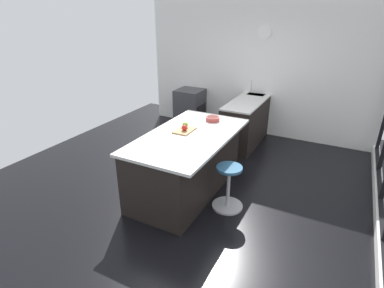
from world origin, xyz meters
TOP-DOWN VIEW (x-y plane):
  - ground_plane at (0.00, 0.00)m, footprint 6.80×6.80m
  - interior_partition_left at (-2.61, 0.00)m, footprint 0.15×5.07m
  - sink_cabinet at (-2.27, 0.07)m, footprint 2.35×0.60m
  - oven_range at (-2.26, -1.45)m, footprint 0.60×0.61m
  - kitchen_island at (0.32, -0.15)m, footprint 2.09×1.15m
  - stool_by_window at (0.48, 0.60)m, footprint 0.44×0.44m
  - cutting_board at (0.22, -0.23)m, footprint 0.36×0.24m
  - apple_red at (0.25, -0.21)m, footprint 0.09×0.09m
  - apple_green at (0.14, -0.26)m, footprint 0.09×0.09m
  - fruit_bowl at (-0.39, -0.04)m, footprint 0.23×0.23m

SIDE VIEW (x-z plane):
  - ground_plane at x=0.00m, z-range 0.00..0.00m
  - stool_by_window at x=0.48m, z-range -0.02..0.63m
  - oven_range at x=-2.26m, z-range 0.00..0.88m
  - sink_cabinet at x=-2.27m, z-range -0.13..1.06m
  - kitchen_island at x=0.32m, z-range 0.00..0.94m
  - cutting_board at x=0.22m, z-range 0.93..0.95m
  - fruit_bowl at x=-0.39m, z-range 0.94..1.01m
  - apple_red at x=0.25m, z-range 0.95..1.04m
  - apple_green at x=0.14m, z-range 0.95..1.04m
  - interior_partition_left at x=-2.61m, z-range 0.00..2.92m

